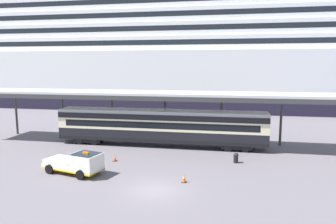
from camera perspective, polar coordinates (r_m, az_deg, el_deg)
The scene contains 8 objects.
ground_plane at distance 24.53m, azimuth -2.42°, elevation -13.58°, with size 400.00×400.00×0.00m, color #615A61.
cruise_ship at distance 79.03m, azimuth -6.03°, elevation 10.11°, with size 134.12×30.49×33.86m.
platform_canopy at distance 36.50m, azimuth -1.23°, elevation 3.07°, with size 47.02×5.21×6.10m.
train_carriage at distance 36.56m, azimuth -1.36°, elevation -2.46°, with size 23.57×2.81×4.11m.
service_truck at distance 28.55m, azimuth -15.71°, elevation -8.60°, with size 5.54×3.28×2.02m.
traffic_cone_near at distance 25.86m, azimuth 2.84°, elevation -11.59°, with size 0.36×0.36×0.70m.
traffic_cone_mid at distance 31.65m, azimuth -9.41°, elevation -8.01°, with size 0.36×0.36×0.64m.
quay_bollard at distance 31.32m, azimuth 11.91°, elevation -7.86°, with size 0.48×0.48×0.96m.
Camera 1 is at (5.22, -22.15, 9.14)m, focal length 34.49 mm.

